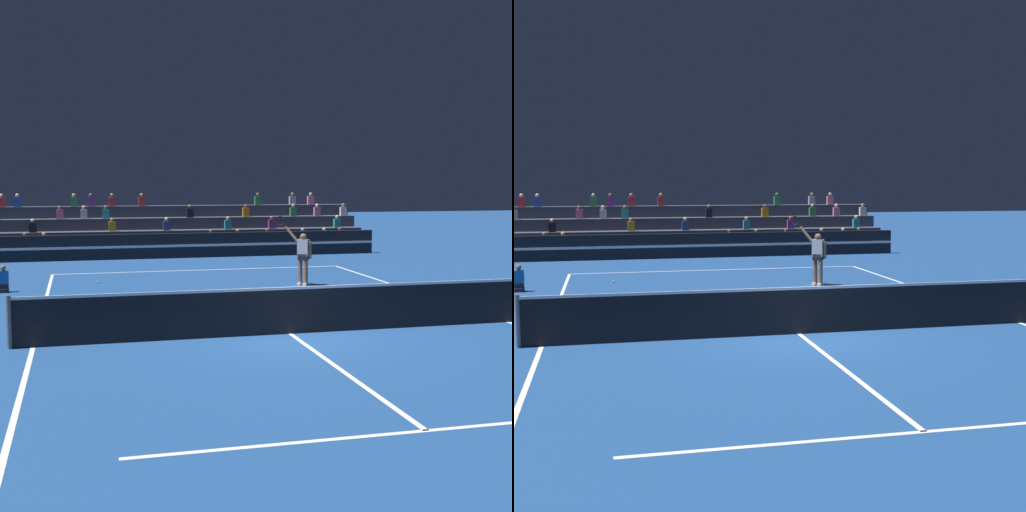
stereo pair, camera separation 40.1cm
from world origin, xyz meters
TOP-DOWN VIEW (x-y plane):
  - ground_plane at (0.00, 0.00)m, footprint 120.00×120.00m
  - court_lines at (0.00, 0.00)m, footprint 11.10×23.90m
  - tennis_net at (0.00, 0.00)m, footprint 12.00×0.10m
  - sponsor_banner_wall at (0.00, 16.52)m, footprint 18.00×0.26m
  - bleacher_stand at (0.00, 19.69)m, footprint 18.44×3.80m
  - ball_kid_courtside at (-6.81, 7.89)m, footprint 0.30×0.36m
  - tennis_player at (2.54, 7.07)m, footprint 1.05×0.89m
  - tennis_ball at (-3.95, 9.26)m, footprint 0.07×0.07m

SIDE VIEW (x-z plane):
  - ground_plane at x=0.00m, z-range 0.00..0.00m
  - court_lines at x=0.00m, z-range 0.00..0.01m
  - tennis_ball at x=-3.95m, z-range 0.00..0.07m
  - ball_kid_courtside at x=-6.81m, z-range -0.09..0.75m
  - tennis_net at x=0.00m, z-range -0.01..1.09m
  - sponsor_banner_wall at x=0.00m, z-range 0.00..1.10m
  - bleacher_stand at x=0.00m, z-range -0.58..2.25m
  - tennis_player at x=2.54m, z-range -0.18..2.15m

